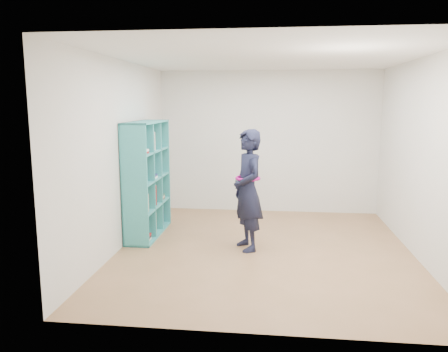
# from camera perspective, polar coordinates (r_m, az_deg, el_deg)

# --- Properties ---
(floor) EXTENTS (4.50, 4.50, 0.00)m
(floor) POSITION_cam_1_polar(r_m,az_deg,el_deg) (6.17, 5.25, -9.60)
(floor) COLOR olive
(floor) RESTS_ON ground
(ceiling) EXTENTS (4.50, 4.50, 0.00)m
(ceiling) POSITION_cam_1_polar(r_m,az_deg,el_deg) (5.86, 5.65, 15.20)
(ceiling) COLOR white
(ceiling) RESTS_ON wall_back
(wall_left) EXTENTS (0.02, 4.50, 2.60)m
(wall_left) POSITION_cam_1_polar(r_m,az_deg,el_deg) (6.24, -13.26, 2.68)
(wall_left) COLOR silver
(wall_left) RESTS_ON floor
(wall_right) EXTENTS (0.02, 4.50, 2.60)m
(wall_right) POSITION_cam_1_polar(r_m,az_deg,el_deg) (6.17, 24.37, 2.00)
(wall_right) COLOR silver
(wall_right) RESTS_ON floor
(wall_back) EXTENTS (4.00, 0.02, 2.60)m
(wall_back) POSITION_cam_1_polar(r_m,az_deg,el_deg) (8.11, 5.79, 4.41)
(wall_back) COLOR silver
(wall_back) RESTS_ON floor
(wall_front) EXTENTS (4.00, 0.02, 2.60)m
(wall_front) POSITION_cam_1_polar(r_m,az_deg,el_deg) (3.65, 4.66, -1.83)
(wall_front) COLOR silver
(wall_front) RESTS_ON floor
(bookshelf) EXTENTS (0.38, 1.31, 1.75)m
(bookshelf) POSITION_cam_1_polar(r_m,az_deg,el_deg) (6.75, -10.23, -0.58)
(bookshelf) COLOR teal
(bookshelf) RESTS_ON floor
(person) EXTENTS (0.62, 0.72, 1.67)m
(person) POSITION_cam_1_polar(r_m,az_deg,el_deg) (5.99, 3.12, -1.86)
(person) COLOR black
(person) RESTS_ON floor
(smartphone) EXTENTS (0.05, 0.10, 0.14)m
(smartphone) POSITION_cam_1_polar(r_m,az_deg,el_deg) (5.98, 1.58, -0.80)
(smartphone) COLOR silver
(smartphone) RESTS_ON person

